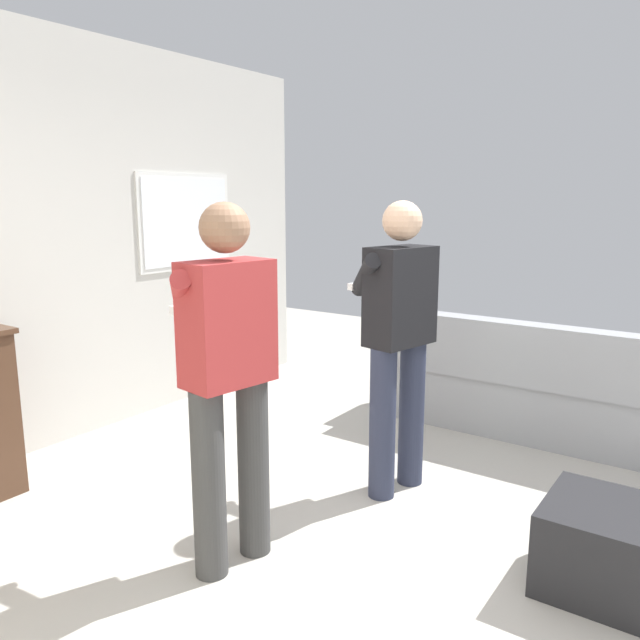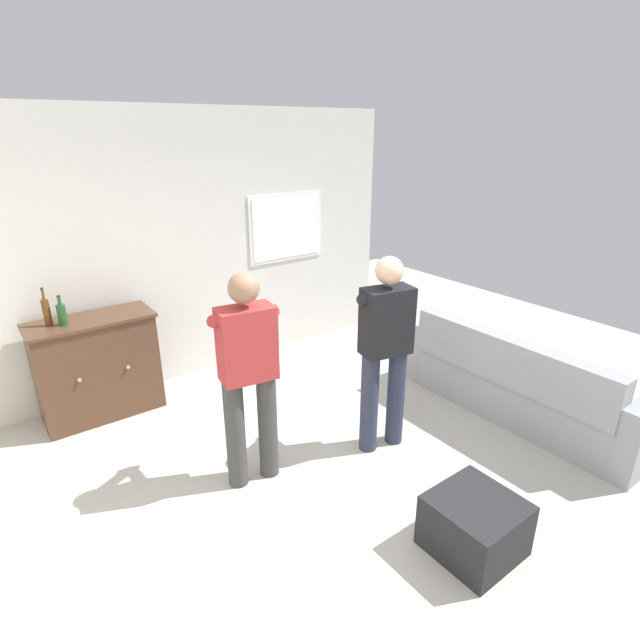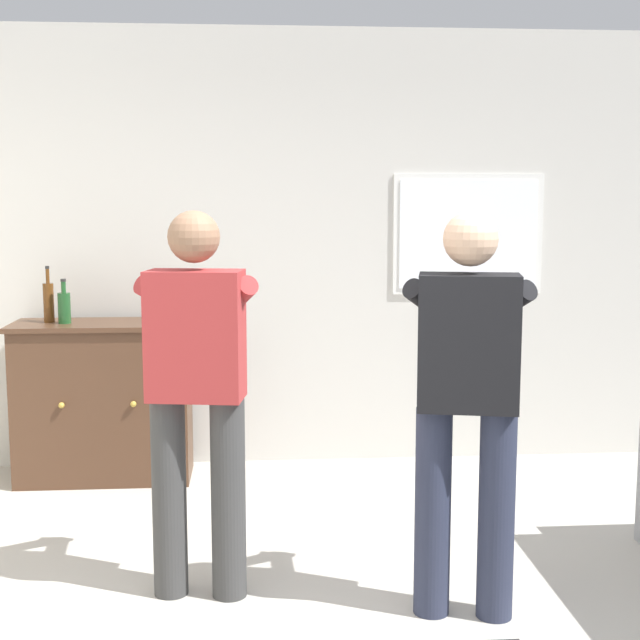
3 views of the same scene
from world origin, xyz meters
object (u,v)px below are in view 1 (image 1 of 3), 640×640
at_px(couch, 534,392).
at_px(ottoman, 608,548).
at_px(person_standing_right, 398,334).
at_px(person_standing_left, 227,370).

xyz_separation_m(couch, ottoman, (-1.62, -0.79, -0.13)).
height_order(ottoman, person_standing_right, person_standing_right).
height_order(person_standing_left, person_standing_right, same).
relative_size(couch, person_standing_left, 1.39).
bearing_deg(person_standing_right, couch, -18.16).
distance_m(couch, ottoman, 1.81).
height_order(couch, person_standing_left, person_standing_left).
relative_size(couch, ottoman, 4.38).
xyz_separation_m(person_standing_left, person_standing_right, (1.11, -0.27, 0.00)).
distance_m(ottoman, person_standing_right, 1.47).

